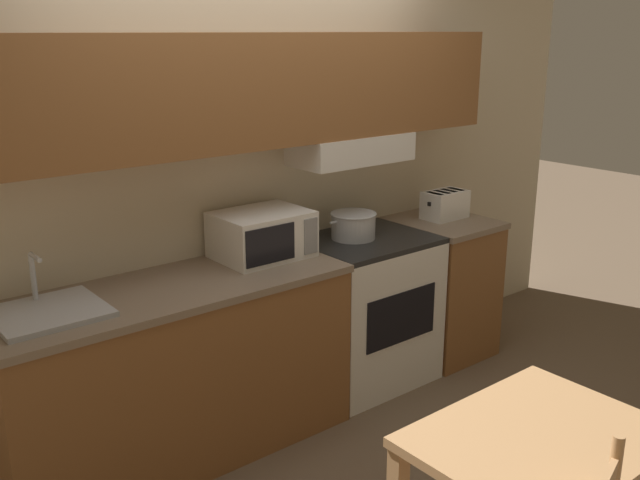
% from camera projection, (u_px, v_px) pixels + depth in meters
% --- Properties ---
extents(ground_plane, '(16.00, 16.00, 0.00)m').
position_uv_depth(ground_plane, '(254.00, 389.00, 4.22)').
color(ground_plane, brown).
extents(wall_back, '(5.44, 0.38, 2.55)m').
position_uv_depth(wall_back, '(256.00, 140.00, 3.77)').
color(wall_back, beige).
rests_on(wall_back, ground_plane).
extents(lower_counter_main, '(1.75, 0.64, 0.89)m').
position_uv_depth(lower_counter_main, '(175.00, 371.00, 3.47)').
color(lower_counter_main, brown).
rests_on(lower_counter_main, ground_plane).
extents(lower_counter_right_stub, '(0.55, 0.64, 0.89)m').
position_uv_depth(lower_counter_right_stub, '(440.00, 286.00, 4.63)').
color(lower_counter_right_stub, brown).
rests_on(lower_counter_right_stub, ground_plane).
extents(stove_range, '(0.75, 0.61, 0.89)m').
position_uv_depth(stove_range, '(365.00, 310.00, 4.23)').
color(stove_range, white).
rests_on(stove_range, ground_plane).
extents(cooking_pot, '(0.34, 0.27, 0.15)m').
position_uv_depth(cooking_pot, '(353.00, 225.00, 4.09)').
color(cooking_pot, '#B7BABF').
rests_on(cooking_pot, stove_range).
extents(microwave, '(0.48, 0.38, 0.24)m').
position_uv_depth(microwave, '(262.00, 234.00, 3.74)').
color(microwave, white).
rests_on(microwave, lower_counter_main).
extents(toaster, '(0.29, 0.18, 0.18)m').
position_uv_depth(toaster, '(445.00, 204.00, 4.52)').
color(toaster, white).
rests_on(toaster, lower_counter_right_stub).
extents(sink_basin, '(0.45, 0.41, 0.24)m').
position_uv_depth(sink_basin, '(48.00, 311.00, 3.00)').
color(sink_basin, '#B7BABF').
rests_on(sink_basin, lower_counter_main).
extents(dining_table, '(0.84, 0.64, 0.74)m').
position_uv_depth(dining_table, '(537.00, 469.00, 2.42)').
color(dining_table, tan).
rests_on(dining_table, ground_plane).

